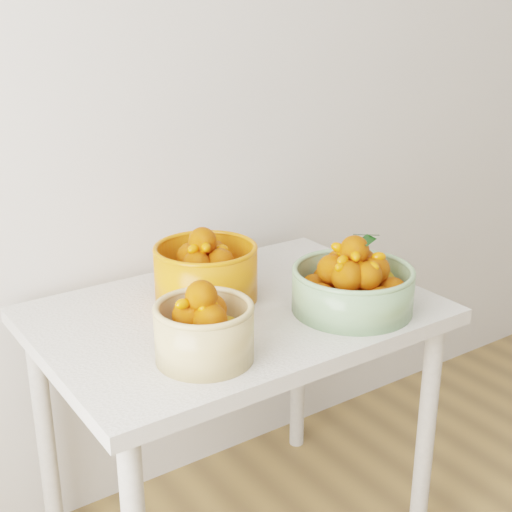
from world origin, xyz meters
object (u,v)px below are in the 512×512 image
at_px(bowl_orange, 206,271).
at_px(bowl_cream, 204,329).
at_px(bowl_green, 353,285).
at_px(table, 236,342).

bearing_deg(bowl_orange, bowl_cream, -121.16).
bearing_deg(bowl_cream, bowl_green, 1.46).
relative_size(bowl_cream, bowl_orange, 0.73).
xyz_separation_m(table, bowl_cream, (-0.20, -0.19, 0.17)).
xyz_separation_m(table, bowl_orange, (-0.03, 0.10, 0.17)).
relative_size(bowl_green, bowl_orange, 1.24).
height_order(bowl_green, bowl_orange, bowl_green).
distance_m(table, bowl_cream, 0.32).
bearing_deg(bowl_cream, bowl_orange, 58.84).
distance_m(bowl_cream, bowl_green, 0.44).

